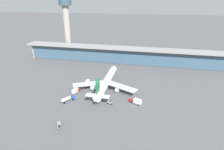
{
  "coord_description": "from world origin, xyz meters",
  "views": [
    {
      "loc": [
        25.81,
        -106.06,
        56.37
      ],
      "look_at": [
        0.0,
        10.43,
        6.83
      ],
      "focal_mm": 30.18,
      "sensor_mm": 36.0,
      "label": 1
    }
  ],
  "objects_px": {
    "airliner_on_stand": "(106,82)",
    "service_truck_under_wing_red": "(76,90)",
    "service_truck_by_tail_red": "(136,101)",
    "control_tower": "(67,22)",
    "service_truck_on_taxiway_grey": "(87,83)",
    "service_truck_mid_apron_grey": "(110,102)",
    "service_truck_at_far_stand_blue": "(68,99)",
    "service_truck_near_nose_grey": "(59,125)"
  },
  "relations": [
    {
      "from": "service_truck_at_far_stand_blue",
      "to": "control_tower",
      "type": "distance_m",
      "value": 100.19
    },
    {
      "from": "service_truck_on_taxiway_grey",
      "to": "service_truck_at_far_stand_blue",
      "type": "distance_m",
      "value": 23.81
    },
    {
      "from": "service_truck_on_taxiway_grey",
      "to": "control_tower",
      "type": "relative_size",
      "value": 0.12
    },
    {
      "from": "service_truck_near_nose_grey",
      "to": "control_tower",
      "type": "height_order",
      "value": "control_tower"
    },
    {
      "from": "service_truck_by_tail_red",
      "to": "control_tower",
      "type": "height_order",
      "value": "control_tower"
    },
    {
      "from": "airliner_on_stand",
      "to": "service_truck_at_far_stand_blue",
      "type": "height_order",
      "value": "airliner_on_stand"
    },
    {
      "from": "control_tower",
      "to": "service_truck_by_tail_red",
      "type": "bearing_deg",
      "value": -46.32
    },
    {
      "from": "airliner_on_stand",
      "to": "control_tower",
      "type": "bearing_deg",
      "value": 130.44
    },
    {
      "from": "airliner_on_stand",
      "to": "control_tower",
      "type": "height_order",
      "value": "control_tower"
    },
    {
      "from": "service_truck_under_wing_red",
      "to": "service_truck_mid_apron_grey",
      "type": "distance_m",
      "value": 25.65
    },
    {
      "from": "service_truck_by_tail_red",
      "to": "control_tower",
      "type": "distance_m",
      "value": 116.4
    },
    {
      "from": "service_truck_on_taxiway_grey",
      "to": "control_tower",
      "type": "xyz_separation_m",
      "value": [
        -42.03,
        63.49,
        32.0
      ]
    },
    {
      "from": "airliner_on_stand",
      "to": "service_truck_on_taxiway_grey",
      "type": "bearing_deg",
      "value": 171.23
    },
    {
      "from": "service_truck_mid_apron_grey",
      "to": "service_truck_on_taxiway_grey",
      "type": "bearing_deg",
      "value": 135.07
    },
    {
      "from": "airliner_on_stand",
      "to": "service_truck_on_taxiway_grey",
      "type": "xyz_separation_m",
      "value": [
        -13.9,
        2.14,
        -2.99
      ]
    },
    {
      "from": "service_truck_near_nose_grey",
      "to": "service_truck_at_far_stand_blue",
      "type": "relative_size",
      "value": 0.78
    },
    {
      "from": "service_truck_at_far_stand_blue",
      "to": "service_truck_on_taxiway_grey",
      "type": "bearing_deg",
      "value": 80.45
    },
    {
      "from": "airliner_on_stand",
      "to": "service_truck_mid_apron_grey",
      "type": "bearing_deg",
      "value": -69.6
    },
    {
      "from": "service_truck_near_nose_grey",
      "to": "service_truck_under_wing_red",
      "type": "distance_m",
      "value": 33.78
    },
    {
      "from": "service_truck_under_wing_red",
      "to": "service_truck_on_taxiway_grey",
      "type": "bearing_deg",
      "value": 74.66
    },
    {
      "from": "service_truck_under_wing_red",
      "to": "service_truck_mid_apron_grey",
      "type": "bearing_deg",
      "value": -18.76
    },
    {
      "from": "service_truck_under_wing_red",
      "to": "service_truck_on_taxiway_grey",
      "type": "height_order",
      "value": "same"
    },
    {
      "from": "airliner_on_stand",
      "to": "service_truck_under_wing_red",
      "type": "bearing_deg",
      "value": -149.06
    },
    {
      "from": "service_truck_mid_apron_grey",
      "to": "service_truck_at_far_stand_blue",
      "type": "distance_m",
      "value": 24.94
    },
    {
      "from": "service_truck_mid_apron_grey",
      "to": "service_truck_by_tail_red",
      "type": "relative_size",
      "value": 0.4
    },
    {
      "from": "service_truck_at_far_stand_blue",
      "to": "control_tower",
      "type": "bearing_deg",
      "value": 113.65
    },
    {
      "from": "service_truck_on_taxiway_grey",
      "to": "service_truck_mid_apron_grey",
      "type": "bearing_deg",
      "value": -44.93
    },
    {
      "from": "service_truck_on_taxiway_grey",
      "to": "service_truck_at_far_stand_blue",
      "type": "bearing_deg",
      "value": -99.55
    },
    {
      "from": "airliner_on_stand",
      "to": "control_tower",
      "type": "distance_m",
      "value": 90.98
    },
    {
      "from": "control_tower",
      "to": "airliner_on_stand",
      "type": "bearing_deg",
      "value": -49.56
    },
    {
      "from": "service_truck_by_tail_red",
      "to": "service_truck_under_wing_red",
      "type": "bearing_deg",
      "value": 172.76
    },
    {
      "from": "service_truck_by_tail_red",
      "to": "service_truck_near_nose_grey",
      "type": "bearing_deg",
      "value": -139.41
    },
    {
      "from": "service_truck_near_nose_grey",
      "to": "service_truck_on_taxiway_grey",
      "type": "height_order",
      "value": "service_truck_on_taxiway_grey"
    },
    {
      "from": "service_truck_by_tail_red",
      "to": "service_truck_on_taxiway_grey",
      "type": "relative_size",
      "value": 1.0
    },
    {
      "from": "airliner_on_stand",
      "to": "service_truck_mid_apron_grey",
      "type": "distance_m",
      "value": 20.25
    },
    {
      "from": "service_truck_near_nose_grey",
      "to": "control_tower",
      "type": "relative_size",
      "value": 0.11
    },
    {
      "from": "airliner_on_stand",
      "to": "service_truck_at_far_stand_blue",
      "type": "relative_size",
      "value": 6.6
    },
    {
      "from": "service_truck_near_nose_grey",
      "to": "control_tower",
      "type": "distance_m",
      "value": 122.41
    },
    {
      "from": "service_truck_at_far_stand_blue",
      "to": "control_tower",
      "type": "relative_size",
      "value": 0.14
    },
    {
      "from": "airliner_on_stand",
      "to": "service_truck_near_nose_grey",
      "type": "relative_size",
      "value": 8.47
    },
    {
      "from": "service_truck_under_wing_red",
      "to": "control_tower",
      "type": "relative_size",
      "value": 0.12
    },
    {
      "from": "service_truck_mid_apron_grey",
      "to": "service_truck_at_far_stand_blue",
      "type": "relative_size",
      "value": 0.36
    }
  ]
}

